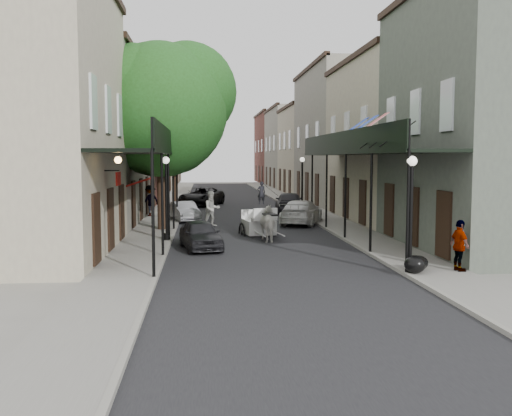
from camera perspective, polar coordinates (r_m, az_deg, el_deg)
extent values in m
plane|color=gray|center=(19.99, 1.89, -5.84)|extent=(140.00, 140.00, 0.00)
cube|color=black|center=(39.73, -1.72, -0.42)|extent=(8.00, 90.00, 0.01)
cube|color=gray|center=(39.73, -8.94, -0.40)|extent=(2.20, 90.00, 0.12)
cube|color=gray|center=(40.34, 5.39, -0.28)|extent=(2.20, 90.00, 0.12)
cube|color=#B9B094|center=(49.87, -12.45, 6.60)|extent=(5.00, 80.00, 10.50)
cube|color=gray|center=(50.72, 7.35, 6.65)|extent=(5.00, 80.00, 10.50)
cube|color=black|center=(26.60, -10.82, 5.43)|extent=(2.20, 18.00, 0.12)
cube|color=black|center=(26.53, -8.56, 6.55)|extent=(0.06, 18.00, 1.00)
cylinder|color=black|center=(17.62, -10.27, -0.41)|extent=(0.10, 0.10, 4.00)
cylinder|color=black|center=(25.57, -8.73, 1.27)|extent=(0.10, 0.10, 4.00)
cylinder|color=black|center=(33.55, -7.92, 2.15)|extent=(0.10, 0.10, 4.00)
cube|color=black|center=(27.51, 10.50, 5.42)|extent=(2.20, 18.00, 0.12)
cube|color=black|center=(27.25, 8.37, 6.51)|extent=(0.06, 18.00, 1.00)
cylinder|color=black|center=(18.70, 14.95, -0.19)|extent=(0.10, 0.10, 4.00)
cylinder|color=black|center=(26.33, 8.93, 1.37)|extent=(0.10, 0.10, 4.00)
cylinder|color=black|center=(34.13, 5.63, 2.23)|extent=(0.10, 0.10, 4.00)
cylinder|color=#382619|center=(29.56, -9.45, 3.31)|extent=(0.44, 0.44, 5.60)
sphere|color=#1F4B18|center=(29.65, -9.55, 9.66)|extent=(6.80, 6.80, 6.80)
sphere|color=#1F4B18|center=(30.28, -6.87, 11.49)|extent=(5.10, 5.10, 5.10)
cylinder|color=#382619|center=(43.54, -8.12, 3.48)|extent=(0.44, 0.44, 5.04)
sphere|color=#1F4B18|center=(43.56, -8.17, 7.35)|extent=(6.00, 6.00, 6.00)
sphere|color=#1F4B18|center=(44.17, -6.58, 8.50)|extent=(4.50, 4.50, 4.50)
cylinder|color=black|center=(18.99, 15.11, -5.76)|extent=(0.28, 0.28, 0.30)
cylinder|color=black|center=(18.77, 15.21, -1.10)|extent=(0.12, 0.12, 3.40)
sphere|color=white|center=(18.67, 15.34, 4.55)|extent=(0.32, 0.32, 0.32)
cylinder|color=black|center=(25.76, -8.90, -2.84)|extent=(0.28, 0.28, 0.30)
cylinder|color=black|center=(25.60, -8.95, 0.60)|extent=(0.12, 0.12, 3.40)
sphere|color=white|center=(25.53, -9.00, 4.74)|extent=(0.32, 0.32, 0.32)
cylinder|color=black|center=(38.20, 4.62, -0.25)|extent=(0.28, 0.28, 0.30)
cylinder|color=black|center=(38.09, 4.63, 2.07)|extent=(0.12, 0.12, 3.40)
sphere|color=white|center=(38.04, 4.65, 4.85)|extent=(0.32, 0.32, 0.32)
imported|color=silver|center=(25.82, 1.45, -1.58)|extent=(1.15, 2.00, 1.60)
torus|color=black|center=(28.35, -1.65, -1.39)|extent=(0.28, 1.25, 1.25)
torus|color=black|center=(28.74, 1.44, -1.31)|extent=(0.28, 1.25, 1.25)
torus|color=black|center=(27.12, -0.61, -2.30)|extent=(0.17, 0.65, 0.65)
torus|color=black|center=(27.43, 1.82, -2.22)|extent=(0.17, 0.65, 0.65)
cube|color=white|center=(28.31, 0.00, -0.56)|extent=(1.62, 1.94, 0.68)
cube|color=white|center=(27.29, 0.54, 0.26)|extent=(1.23, 0.71, 0.12)
cube|color=white|center=(27.03, 0.67, 0.83)|extent=(1.16, 0.28, 0.48)
imported|color=black|center=(27.24, 0.54, 1.52)|extent=(0.43, 0.32, 1.09)
imported|color=#B9B8AE|center=(31.54, -4.43, -0.08)|extent=(1.14, 1.02, 1.94)
imported|color=gray|center=(36.55, -10.52, 0.74)|extent=(1.43, 1.36, 1.95)
imported|color=gray|center=(19.51, 19.70, -3.56)|extent=(0.51, 1.02, 1.67)
imported|color=black|center=(23.68, -5.58, -2.67)|extent=(2.07, 3.77, 1.21)
imported|color=#949599|center=(34.32, -7.17, -0.34)|extent=(2.10, 3.76, 1.18)
imported|color=black|center=(45.40, -5.46, 1.16)|extent=(4.07, 5.78, 1.46)
imported|color=silver|center=(32.68, 4.54, -0.41)|extent=(3.40, 5.10, 1.37)
imported|color=black|center=(39.03, 3.31, 0.58)|extent=(2.22, 4.59, 1.51)
ellipsoid|color=black|center=(18.82, 15.62, -5.44)|extent=(0.68, 0.68, 0.58)
ellipsoid|color=black|center=(19.34, 15.97, -5.31)|extent=(0.60, 0.60, 0.48)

